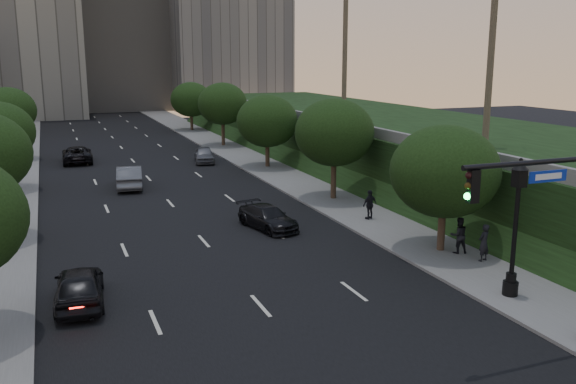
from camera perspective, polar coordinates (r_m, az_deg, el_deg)
name	(u,v)px	position (r m, az deg, el deg)	size (l,w,h in m)	color
ground	(314,367)	(19.51, 2.41, -16.01)	(160.00, 160.00, 0.00)	black
road_surface	(153,183)	(47.10, -12.56, 0.81)	(16.00, 140.00, 0.02)	black
sidewalk_right	(279,173)	(49.66, -0.82, 1.78)	(4.50, 140.00, 0.15)	slate
sidewalk_left	(4,193)	(46.67, -25.07, -0.11)	(4.50, 140.00, 0.15)	slate
embankment	(417,145)	(52.92, 11.98, 4.29)	(18.00, 90.00, 4.00)	black
parapet_wall	(327,121)	(48.48, 3.63, 6.60)	(0.35, 90.00, 0.70)	slate
office_block_mid	(117,36)	(118.41, -15.71, 13.83)	(22.00, 18.00, 26.00)	gray
office_block_right	(221,8)	(116.19, -6.29, 16.72)	(20.00, 22.00, 36.00)	gray
tree_right_a	(445,171)	(29.78, 14.45, 1.88)	(5.20, 5.20, 6.24)	#38281C
tree_right_b	(334,133)	(39.91, 4.35, 5.57)	(5.20, 5.20, 6.74)	#38281C
tree_right_c	(267,121)	(51.90, -1.96, 6.65)	(5.20, 5.20, 6.24)	#38281C
tree_right_d	(222,104)	(65.16, -6.15, 8.21)	(5.20, 5.20, 6.74)	#38281C
tree_right_e	(191,100)	(79.72, -9.07, 8.54)	(5.20, 5.20, 6.24)	#38281C
tree_left_d	(7,111)	(60.91, -24.77, 6.91)	(5.00, 5.00, 6.71)	#38281C
traffic_signal_mast	(571,242)	(21.02, 25.00, -4.26)	(5.68, 0.56, 7.00)	black
street_lamp	(515,234)	(25.11, 20.45, -3.72)	(0.64, 0.64, 5.62)	black
sedan_near_left	(79,286)	(24.90, -18.95, -8.29)	(1.80, 4.47, 1.52)	black
sedan_mid_left	(129,177)	(45.64, -14.62, 1.38)	(1.74, 4.99, 1.64)	#575A5F
sedan_far_left	(77,154)	(58.15, -19.13, 3.35)	(2.50, 5.42, 1.51)	black
sedan_near_right	(268,217)	(33.74, -1.91, -2.40)	(1.79, 4.40, 1.28)	black
sedan_far_right	(204,155)	(55.49, -7.85, 3.48)	(1.70, 4.23, 1.44)	slate
pedestrian_a	(484,243)	(29.34, 17.85, -4.53)	(0.63, 0.42, 1.74)	black
pedestrian_b	(459,235)	(30.16, 15.68, -3.91)	(0.85, 0.67, 1.76)	black
pedestrian_c	(370,204)	(35.44, 7.67, -1.16)	(1.00, 0.42, 1.71)	black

